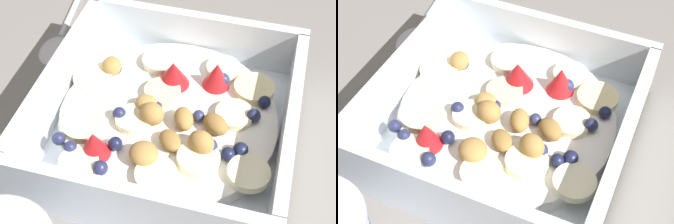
# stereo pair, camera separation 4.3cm
# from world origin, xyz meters

# --- Properties ---
(ground_plane) EXTENTS (2.40, 2.40, 0.00)m
(ground_plane) POSITION_xyz_m (0.00, 0.00, 0.00)
(ground_plane) COLOR gray
(fruit_bowl) EXTENTS (0.22, 0.22, 0.06)m
(fruit_bowl) POSITION_xyz_m (-0.01, 0.00, 0.02)
(fruit_bowl) COLOR white
(fruit_bowl) RESTS_ON ground
(spoon) EXTENTS (0.04, 0.17, 0.01)m
(spoon) POSITION_xyz_m (0.14, -0.11, 0.00)
(spoon) COLOR silver
(spoon) RESTS_ON ground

